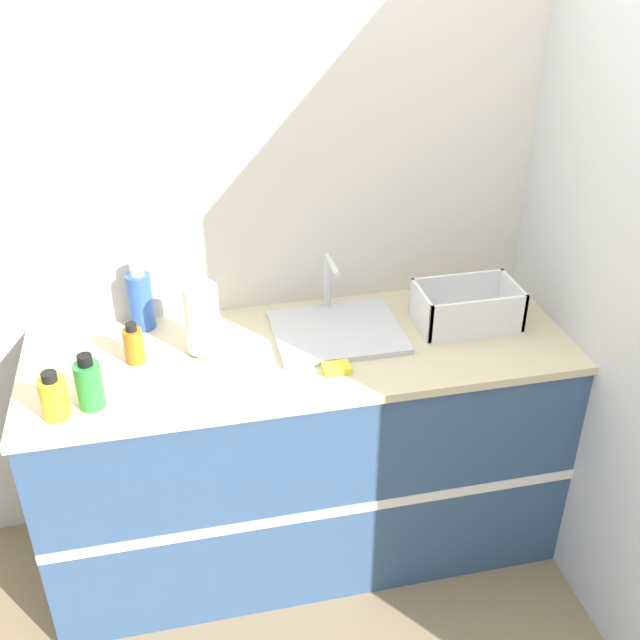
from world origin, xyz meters
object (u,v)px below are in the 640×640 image
object	(u,v)px
dish_rack	(466,311)
bottle_blue	(141,299)
paper_towel_roll	(202,319)
bottle_green	(89,384)
sink	(337,328)
bottle_yellow	(54,397)
bottle_amber	(134,345)

from	to	relation	value
dish_rack	bottle_blue	size ratio (longest dim) A/B	1.40
paper_towel_roll	dish_rack	bearing A→B (deg)	-2.04
paper_towel_roll	bottle_blue	distance (m)	0.29
dish_rack	bottle_green	xyz separation A→B (m)	(-1.29, -0.21, 0.02)
sink	bottle_blue	distance (m)	0.70
bottle_blue	paper_towel_roll	bearing A→B (deg)	-46.09
sink	paper_towel_roll	world-z (taller)	paper_towel_roll
sink	bottle_yellow	xyz separation A→B (m)	(-0.93, -0.28, 0.05)
sink	bottle_amber	xyz separation A→B (m)	(-0.70, -0.03, 0.05)
bottle_yellow	dish_rack	bearing A→B (deg)	9.56
bottle_yellow	bottle_amber	size ratio (longest dim) A/B	1.07
bottle_blue	bottle_green	xyz separation A→B (m)	(-0.16, -0.45, -0.03)
bottle_blue	bottle_amber	bearing A→B (deg)	-98.04
paper_towel_roll	dish_rack	size ratio (longest dim) A/B	0.69
bottle_yellow	bottle_green	xyz separation A→B (m)	(0.10, 0.03, 0.01)
bottle_green	bottle_yellow	bearing A→B (deg)	-164.03
sink	paper_towel_roll	xyz separation A→B (m)	(-0.47, -0.02, 0.11)
sink	paper_towel_roll	size ratio (longest dim) A/B	1.82
paper_towel_roll	bottle_amber	world-z (taller)	paper_towel_roll
paper_towel_roll	dish_rack	xyz separation A→B (m)	(0.93, -0.03, -0.07)
paper_towel_roll	bottle_green	xyz separation A→B (m)	(-0.36, -0.24, -0.04)
sink	bottle_amber	bearing A→B (deg)	-177.50
bottle_green	bottle_amber	size ratio (longest dim) A/B	1.26
sink	bottle_yellow	size ratio (longest dim) A/B	2.88
sink	bottle_yellow	bearing A→B (deg)	-163.04
sink	bottle_blue	xyz separation A→B (m)	(-0.67, 0.19, 0.09)
bottle_green	sink	bearing A→B (deg)	17.08
paper_towel_roll	sink	bearing A→B (deg)	1.93
sink	paper_towel_roll	bearing A→B (deg)	-178.07
paper_towel_roll	bottle_yellow	distance (m)	0.54
dish_rack	bottle_green	distance (m)	1.31
bottle_yellow	sink	bearing A→B (deg)	16.96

